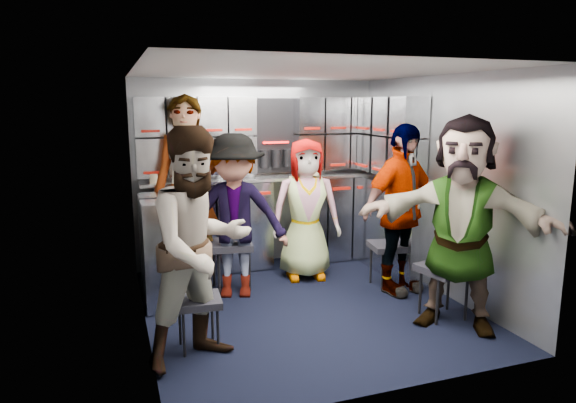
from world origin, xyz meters
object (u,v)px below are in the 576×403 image
object	(u,v)px
jump_seat_near_left	(198,304)
jump_seat_center	(300,241)
attendant_arc_a	(200,247)
attendant_standing	(188,193)
attendant_arc_d	(401,210)
jump_seat_mid_right	(389,248)
jump_seat_mid_left	(231,247)
attendant_arc_b	(234,216)
attendant_arc_c	(306,209)
attendant_arc_e	(461,224)
jump_seat_near_right	(444,271)

from	to	relation	value
jump_seat_near_left	jump_seat_center	xyz separation A→B (m)	(1.36, 1.44, -0.00)
jump_seat_center	attendant_arc_a	world-z (taller)	attendant_arc_a
jump_seat_center	attendant_standing	bearing A→B (deg)	-176.46
attendant_arc_d	jump_seat_mid_right	bearing A→B (deg)	72.72
jump_seat_mid_left	jump_seat_mid_right	distance (m)	1.60
attendant_arc_a	attendant_arc_b	distance (m)	1.28
jump_seat_mid_left	jump_seat_mid_right	world-z (taller)	jump_seat_mid_left
attendant_arc_b	jump_seat_near_left	bearing A→B (deg)	-100.88
jump_seat_near_left	attendant_arc_c	size ratio (longest dim) A/B	0.27
attendant_arc_b	attendant_arc_c	xyz separation A→B (m)	(0.83, 0.27, -0.04)
attendant_standing	attendant_arc_d	world-z (taller)	attendant_standing
jump_seat_mid_left	jump_seat_center	distance (m)	0.88
jump_seat_mid_left	attendant_arc_b	world-z (taller)	attendant_arc_b
jump_seat_mid_left	attendant_arc_c	world-z (taller)	attendant_arc_c
attendant_standing	attendant_arc_c	xyz separation A→B (m)	(1.21, -0.11, -0.22)
attendant_standing	attendant_arc_d	size ratio (longest dim) A/B	1.16
attendant_arc_e	jump_seat_center	bearing A→B (deg)	157.70
attendant_arc_a	attendant_arc_b	bearing A→B (deg)	44.51
jump_seat_mid_left	jump_seat_mid_right	size ratio (longest dim) A/B	1.10
jump_seat_near_right	attendant_arc_a	distance (m)	2.14
attendant_arc_a	attendant_arc_b	xyz separation A→B (m)	(0.53, 1.17, -0.06)
jump_seat_near_left	attendant_arc_c	bearing A→B (deg)	42.82
jump_seat_center	jump_seat_near_right	distance (m)	1.73
attendant_standing	attendant_arc_b	world-z (taller)	attendant_standing
attendant_arc_b	attendant_standing	bearing A→B (deg)	151.76
jump_seat_mid_left	jump_seat_near_right	world-z (taller)	jump_seat_mid_left
jump_seat_center	jump_seat_mid_right	xyz separation A→B (m)	(0.70, -0.71, 0.04)
jump_seat_mid_right	attendant_arc_e	world-z (taller)	attendant_arc_e
jump_seat_mid_left	attendant_arc_a	world-z (taller)	attendant_arc_a
jump_seat_mid_right	attendant_arc_b	bearing A→B (deg)	170.59
jump_seat_center	jump_seat_mid_right	distance (m)	1.00
jump_seat_center	attendant_arc_a	bearing A→B (deg)	-130.01
jump_seat_near_right	attendant_arc_e	distance (m)	0.50
jump_seat_near_left	attendant_arc_b	xyz separation A→B (m)	(0.53, 0.99, 0.42)
attendant_standing	jump_seat_near_right	bearing A→B (deg)	-8.24
jump_seat_mid_left	attendant_arc_a	xyz separation A→B (m)	(-0.53, -1.35, 0.41)
jump_seat_center	attendant_arc_e	size ratio (longest dim) A/B	0.23
jump_seat_near_left	attendant_arc_a	distance (m)	0.52
jump_seat_center	attendant_arc_a	size ratio (longest dim) A/B	0.24
attendant_arc_d	attendant_arc_c	bearing A→B (deg)	117.47
attendant_standing	attendant_arc_a	xyz separation A→B (m)	(-0.15, -1.55, -0.12)
jump_seat_mid_right	attendant_arc_c	distance (m)	0.94
attendant_arc_d	jump_seat_mid_left	bearing A→B (deg)	140.90
jump_seat_center	attendant_arc_d	bearing A→B (deg)	-51.67
attendant_arc_d	attendant_arc_e	distance (m)	0.86
jump_seat_mid_left	attendant_arc_e	size ratio (longest dim) A/B	0.28
attendant_arc_c	attendant_arc_a	bearing A→B (deg)	-122.66
jump_seat_center	attendant_arc_b	size ratio (longest dim) A/B	0.26
jump_seat_center	jump_seat_near_right	size ratio (longest dim) A/B	0.85
jump_seat_mid_right	attendant_arc_c	xyz separation A→B (m)	(-0.70, 0.53, 0.35)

